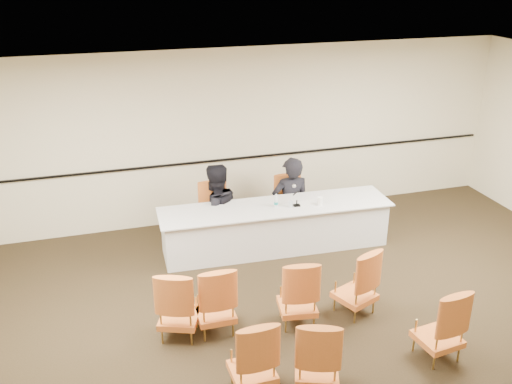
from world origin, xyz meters
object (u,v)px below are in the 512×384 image
at_px(coffee_cup, 320,201).
at_px(aud_chair_front_mid, 298,291).
at_px(aud_chair_extra, 178,303).
at_px(panelist_second_chair, 215,213).
at_px(panel_table, 276,227).
at_px(water_bottle, 276,200).
at_px(panelist_main_chair, 291,205).
at_px(aud_chair_front_right, 356,281).
at_px(aud_chair_back_right, 440,322).
at_px(panelist_second, 215,217).
at_px(microphone, 297,197).
at_px(aud_chair_back_mid, 317,354).
at_px(aud_chair_front_left, 215,298).
at_px(drinking_glass, 291,204).
at_px(aud_chair_back_left, 252,355).
at_px(panelist_main, 290,208).

bearing_deg(coffee_cup, aud_chair_front_mid, -119.95).
bearing_deg(aud_chair_extra, panelist_second_chair, 88.81).
distance_m(panel_table, water_bottle, 0.48).
relative_size(panel_table, panelist_main_chair, 3.87).
relative_size(aud_chair_front_right, aud_chair_back_right, 1.00).
distance_m(panelist_second, microphone, 1.43).
height_order(aud_chair_front_mid, aud_chair_back_mid, same).
bearing_deg(aud_chair_front_left, panelist_main_chair, 52.49).
height_order(aud_chair_front_right, aud_chair_back_right, same).
height_order(panel_table, panelist_second, panelist_second).
bearing_deg(microphone, aud_chair_front_mid, -107.19).
bearing_deg(aud_chair_back_right, water_bottle, 100.19).
height_order(drinking_glass, aud_chair_back_left, aud_chair_back_left).
distance_m(microphone, aud_chair_front_left, 2.51).
relative_size(panel_table, aud_chair_front_mid, 3.87).
relative_size(panelist_main_chair, coffee_cup, 7.03).
height_order(panelist_main, panelist_main_chair, panelist_main).
relative_size(panel_table, water_bottle, 17.21).
relative_size(water_bottle, aud_chair_back_mid, 0.22).
bearing_deg(coffee_cup, panel_table, 166.08).
relative_size(water_bottle, aud_chair_front_mid, 0.22).
bearing_deg(drinking_glass, aud_chair_front_right, -83.46).
bearing_deg(panelist_main, aud_chair_back_left, 67.03).
height_order(panelist_main_chair, aud_chair_back_left, same).
bearing_deg(coffee_cup, aud_chair_extra, -146.80).
height_order(panelist_main, panelist_second_chair, panelist_main).
relative_size(panelist_second, water_bottle, 8.52).
relative_size(microphone, drinking_glass, 3.07).
height_order(aud_chair_back_mid, aud_chair_extra, same).
height_order(panelist_second_chair, aud_chair_extra, same).
bearing_deg(aud_chair_front_mid, drinking_glass, 81.76).
distance_m(microphone, coffee_cup, 0.38).
bearing_deg(aud_chair_front_right, aud_chair_front_left, 154.01).
height_order(drinking_glass, aud_chair_front_right, aud_chair_front_right).
bearing_deg(microphone, aud_chair_back_left, -115.69).
bearing_deg(coffee_cup, panelist_main_chair, 108.19).
bearing_deg(panelist_main, aud_chair_back_right, 100.84).
height_order(panelist_second_chair, aud_chair_back_left, same).
bearing_deg(panelist_second_chair, panelist_main, 0.00).
bearing_deg(drinking_glass, aud_chair_back_left, -117.01).
bearing_deg(coffee_cup, panelist_second, 153.73).
relative_size(water_bottle, aud_chair_back_left, 0.22).
bearing_deg(aud_chair_extra, coffee_cup, 54.82).
xyz_separation_m(panel_table, aud_chair_front_right, (0.42, -1.99, 0.11)).
xyz_separation_m(aud_chair_front_right, aud_chair_back_right, (0.52, -1.10, 0.00)).
relative_size(drinking_glass, aud_chair_back_right, 0.11).
distance_m(panelist_main, aud_chair_back_right, 3.66).
height_order(panelist_second_chair, aud_chair_front_left, same).
bearing_deg(aud_chair_back_left, aud_chair_front_mid, 46.99).
relative_size(panelist_main, aud_chair_front_left, 1.89).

